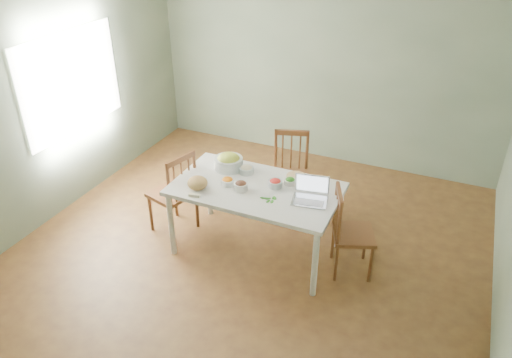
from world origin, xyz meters
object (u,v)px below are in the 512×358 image
at_px(chair_left, 172,191).
at_px(bowl_squash, 229,162).
at_px(laptop, 310,191).
at_px(chair_far, 290,175).
at_px(bread_boule, 197,183).
at_px(chair_right, 354,232).
at_px(dining_table, 256,219).

distance_m(chair_left, bowl_squash, 0.77).
relative_size(bowl_squash, laptop, 0.91).
xyz_separation_m(chair_far, laptop, (0.55, -0.93, 0.43)).
distance_m(bread_boule, laptop, 1.16).
bearing_deg(chair_right, bowl_squash, 62.99).
distance_m(bread_boule, bowl_squash, 0.52).
xyz_separation_m(chair_far, chair_right, (0.99, -0.80, -0.02)).
relative_size(chair_left, bowl_squash, 3.30).
bearing_deg(bread_boule, chair_right, 12.91).
bearing_deg(bread_boule, laptop, 11.36).
bearing_deg(laptop, bread_boule, -178.67).
bearing_deg(bread_boule, chair_far, 62.93).
bearing_deg(bowl_squash, bread_boule, -101.50).
relative_size(chair_left, laptop, 2.98).
xyz_separation_m(chair_right, bread_boule, (-1.59, -0.36, 0.40)).
distance_m(chair_far, bread_boule, 1.36).
relative_size(dining_table, chair_left, 1.69).
bearing_deg(dining_table, chair_left, -178.93).
distance_m(chair_far, laptop, 1.16).
relative_size(chair_far, bread_boule, 4.83).
relative_size(chair_right, laptop, 2.79).
bearing_deg(laptop, bowl_squash, 154.75).
relative_size(chair_right, bowl_squash, 3.08).
bearing_deg(bread_boule, chair_left, 153.71).
distance_m(chair_right, laptop, 0.65).
bearing_deg(laptop, chair_right, 6.74).
bearing_deg(chair_right, dining_table, 73.92).
relative_size(dining_table, laptop, 5.03).
height_order(dining_table, bowl_squash, bowl_squash).
bearing_deg(bowl_squash, chair_right, -5.67).
relative_size(bread_boule, laptop, 0.61).
distance_m(chair_right, bowl_squash, 1.55).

